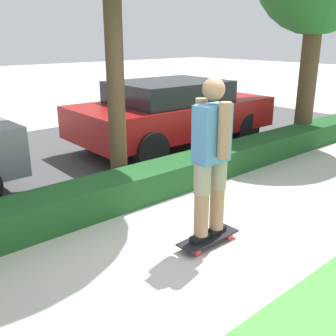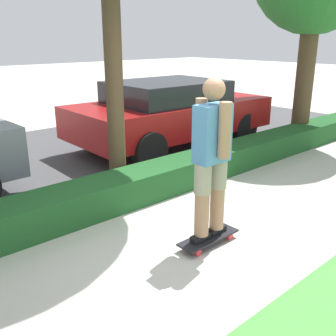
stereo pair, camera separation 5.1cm
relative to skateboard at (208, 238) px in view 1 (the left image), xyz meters
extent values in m
plane|color=#BCB7AD|center=(-0.19, -0.05, -0.08)|extent=(60.00, 60.00, 0.00)
cube|color=#474749|center=(-0.19, 4.15, -0.07)|extent=(17.07, 5.00, 0.01)
cube|color=#1E5123|center=(-0.19, 1.55, 0.13)|extent=(17.07, 0.60, 0.42)
cube|color=black|center=(0.00, 0.00, 0.01)|extent=(0.76, 0.24, 0.02)
cylinder|color=red|center=(0.26, -0.09, -0.04)|extent=(0.08, 0.04, 0.08)
cylinder|color=red|center=(0.26, 0.09, -0.04)|extent=(0.08, 0.04, 0.08)
cylinder|color=red|center=(-0.26, -0.09, -0.04)|extent=(0.08, 0.04, 0.08)
cylinder|color=red|center=(-0.26, 0.09, -0.04)|extent=(0.08, 0.04, 0.08)
cube|color=black|center=(-0.12, 0.00, 0.05)|extent=(0.26, 0.09, 0.07)
cylinder|color=#A37556|center=(-0.12, 0.00, 0.49)|extent=(0.16, 0.16, 0.80)
cylinder|color=gray|center=(-0.12, 0.00, 0.73)|extent=(0.18, 0.18, 0.32)
cube|color=black|center=(0.12, 0.00, 0.05)|extent=(0.26, 0.09, 0.07)
cylinder|color=#A37556|center=(0.12, 0.00, 0.49)|extent=(0.16, 0.16, 0.80)
cylinder|color=gray|center=(0.12, 0.00, 0.73)|extent=(0.18, 0.18, 0.32)
cube|color=#4C84B7|center=(0.00, 0.00, 1.18)|extent=(0.38, 0.21, 0.59)
cylinder|color=#A37556|center=(0.00, -0.16, 1.24)|extent=(0.13, 0.13, 0.56)
cylinder|color=#A37556|center=(0.00, 0.16, 1.24)|extent=(0.13, 0.13, 0.56)
sphere|color=#A37556|center=(0.00, 0.00, 1.63)|extent=(0.23, 0.23, 0.23)
cylinder|color=brown|center=(0.26, 2.10, 1.64)|extent=(0.25, 0.25, 3.42)
cylinder|color=brown|center=(4.85, 1.79, 1.31)|extent=(0.37, 0.37, 2.77)
cube|color=maroon|center=(2.45, 3.34, 0.56)|extent=(4.21, 2.01, 0.61)
cube|color=black|center=(2.33, 3.34, 1.07)|extent=(2.21, 1.73, 0.41)
cylinder|color=black|center=(3.74, 2.46, 0.25)|extent=(0.66, 0.23, 0.66)
cylinder|color=black|center=(3.74, 4.21, 0.25)|extent=(0.66, 0.23, 0.66)
cylinder|color=black|center=(1.16, 2.46, 0.25)|extent=(0.66, 0.23, 0.66)
cylinder|color=black|center=(1.16, 4.21, 0.25)|extent=(0.66, 0.23, 0.66)
camera|label=1|loc=(-2.86, -2.62, 2.11)|focal=42.00mm
camera|label=2|loc=(-2.90, -2.59, 2.11)|focal=42.00mm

